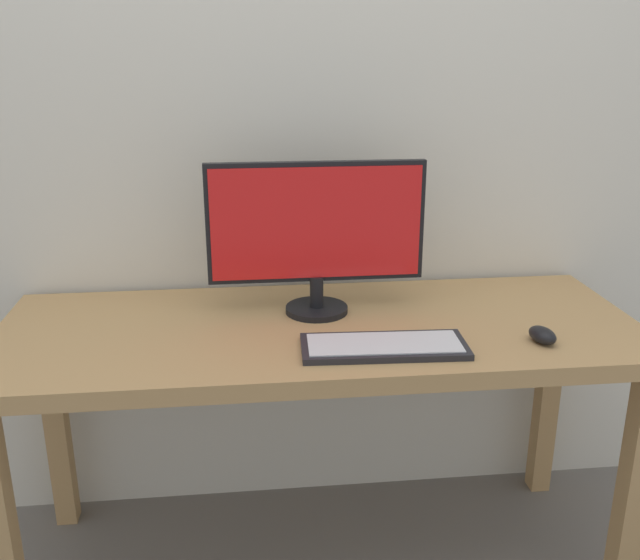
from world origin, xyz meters
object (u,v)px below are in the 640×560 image
keyboard_primary (384,346)px  mouse (542,335)px  desk (320,355)px  monitor (315,231)px

keyboard_primary → mouse: mouse is taller
desk → monitor: bearing=91.6°
monitor → keyboard_primary: size_ratio=1.43×
keyboard_primary → mouse: bearing=-0.2°
desk → mouse: (0.52, -0.18, 0.11)m
monitor → keyboard_primary: (0.13, -0.27, -0.21)m
monitor → mouse: monitor is taller
monitor → mouse: size_ratio=6.73×
monitor → mouse: bearing=-27.5°
monitor → mouse: (0.52, -0.27, -0.20)m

